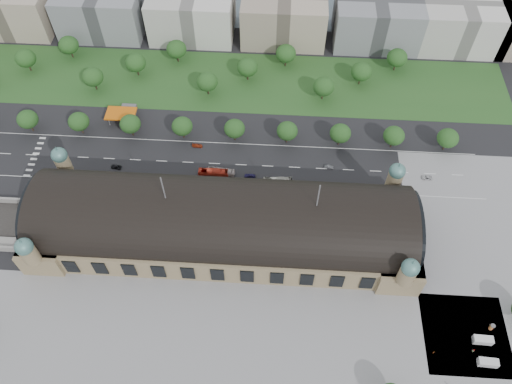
# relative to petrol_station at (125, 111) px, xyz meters

# --- Properties ---
(ground) EXTENTS (900.00, 900.00, 0.00)m
(ground) POSITION_rel_petrol_station_xyz_m (53.91, -65.28, -2.95)
(ground) COLOR black
(ground) RESTS_ON ground
(station) EXTENTS (150.00, 48.40, 44.30)m
(station) POSITION_rel_petrol_station_xyz_m (53.91, -65.28, 7.33)
(station) COLOR #877654
(station) RESTS_ON ground
(plaza_south) EXTENTS (190.00, 48.00, 0.12)m
(plaza_south) POSITION_rel_petrol_station_xyz_m (63.91, -109.28, -2.95)
(plaza_south) COLOR gray
(plaza_south) RESTS_ON ground
(plaza_east) EXTENTS (56.00, 100.00, 0.12)m
(plaza_east) POSITION_rel_petrol_station_xyz_m (156.91, -65.28, -2.95)
(plaza_east) COLOR gray
(plaza_east) RESTS_ON ground
(road_slab) EXTENTS (260.00, 26.00, 0.10)m
(road_slab) POSITION_rel_petrol_station_xyz_m (33.91, -27.28, -2.95)
(road_slab) COLOR black
(road_slab) RESTS_ON ground
(grass_belt) EXTENTS (300.00, 45.00, 0.10)m
(grass_belt) POSITION_rel_petrol_station_xyz_m (38.91, 27.72, -2.95)
(grass_belt) COLOR #275321
(grass_belt) RESTS_ON ground
(petrol_station) EXTENTS (14.00, 13.00, 5.05)m
(petrol_station) POSITION_rel_petrol_station_xyz_m (0.00, 0.00, 0.00)
(petrol_station) COLOR #CD5E0C
(petrol_station) RESTS_ON ground
(office_1) EXTENTS (45.00, 32.00, 24.00)m
(office_1) POSITION_rel_petrol_station_xyz_m (-76.09, 67.72, 9.05)
(office_1) COLOR tan
(office_1) RESTS_ON ground
(office_2) EXTENTS (45.00, 32.00, 24.00)m
(office_2) POSITION_rel_petrol_station_xyz_m (-26.09, 67.72, 9.05)
(office_2) COLOR gray
(office_2) RESTS_ON ground
(office_3) EXTENTS (45.00, 32.00, 24.00)m
(office_3) POSITION_rel_petrol_station_xyz_m (23.91, 67.72, 9.05)
(office_3) COLOR silver
(office_3) RESTS_ON ground
(office_4) EXTENTS (45.00, 32.00, 24.00)m
(office_4) POSITION_rel_petrol_station_xyz_m (73.91, 67.72, 9.05)
(office_4) COLOR tan
(office_4) RESTS_ON ground
(office_5) EXTENTS (45.00, 32.00, 24.00)m
(office_5) POSITION_rel_petrol_station_xyz_m (123.91, 67.72, 9.05)
(office_5) COLOR gray
(office_5) RESTS_ON ground
(office_6) EXTENTS (45.00, 32.00, 24.00)m
(office_6) POSITION_rel_petrol_station_xyz_m (168.91, 67.72, 9.05)
(office_6) COLOR silver
(office_6) RESTS_ON ground
(tree_row_1) EXTENTS (9.60, 9.60, 11.52)m
(tree_row_1) POSITION_rel_petrol_station_xyz_m (-42.09, -12.28, 4.48)
(tree_row_1) COLOR #2D2116
(tree_row_1) RESTS_ON ground
(tree_row_2) EXTENTS (9.60, 9.60, 11.52)m
(tree_row_2) POSITION_rel_petrol_station_xyz_m (-18.09, -12.28, 4.48)
(tree_row_2) COLOR #2D2116
(tree_row_2) RESTS_ON ground
(tree_row_3) EXTENTS (9.60, 9.60, 11.52)m
(tree_row_3) POSITION_rel_petrol_station_xyz_m (5.91, -12.28, 4.48)
(tree_row_3) COLOR #2D2116
(tree_row_3) RESTS_ON ground
(tree_row_4) EXTENTS (9.60, 9.60, 11.52)m
(tree_row_4) POSITION_rel_petrol_station_xyz_m (29.91, -12.28, 4.48)
(tree_row_4) COLOR #2D2116
(tree_row_4) RESTS_ON ground
(tree_row_5) EXTENTS (9.60, 9.60, 11.52)m
(tree_row_5) POSITION_rel_petrol_station_xyz_m (53.91, -12.28, 4.48)
(tree_row_5) COLOR #2D2116
(tree_row_5) RESTS_ON ground
(tree_row_6) EXTENTS (9.60, 9.60, 11.52)m
(tree_row_6) POSITION_rel_petrol_station_xyz_m (77.91, -12.28, 4.48)
(tree_row_6) COLOR #2D2116
(tree_row_6) RESTS_ON ground
(tree_row_7) EXTENTS (9.60, 9.60, 11.52)m
(tree_row_7) POSITION_rel_petrol_station_xyz_m (101.91, -12.28, 4.48)
(tree_row_7) COLOR #2D2116
(tree_row_7) RESTS_ON ground
(tree_row_8) EXTENTS (9.60, 9.60, 11.52)m
(tree_row_8) POSITION_rel_petrol_station_xyz_m (125.91, -12.28, 4.48)
(tree_row_8) COLOR #2D2116
(tree_row_8) RESTS_ON ground
(tree_row_9) EXTENTS (9.60, 9.60, 11.52)m
(tree_row_9) POSITION_rel_petrol_station_xyz_m (149.91, -12.28, 4.48)
(tree_row_9) COLOR #2D2116
(tree_row_9) RESTS_ON ground
(tree_belt_1) EXTENTS (10.40, 10.40, 12.48)m
(tree_belt_1) POSITION_rel_petrol_station_xyz_m (-57.09, 29.72, 5.10)
(tree_belt_1) COLOR #2D2116
(tree_belt_1) RESTS_ON ground
(tree_belt_2) EXTENTS (10.40, 10.40, 12.48)m
(tree_belt_2) POSITION_rel_petrol_station_xyz_m (-38.09, 41.72, 5.10)
(tree_belt_2) COLOR #2D2116
(tree_belt_2) RESTS_ON ground
(tree_belt_3) EXTENTS (10.40, 10.40, 12.48)m
(tree_belt_3) POSITION_rel_petrol_station_xyz_m (-19.09, 17.72, 5.10)
(tree_belt_3) COLOR #2D2116
(tree_belt_3) RESTS_ON ground
(tree_belt_4) EXTENTS (10.40, 10.40, 12.48)m
(tree_belt_4) POSITION_rel_petrol_station_xyz_m (-0.09, 29.72, 5.10)
(tree_belt_4) COLOR #2D2116
(tree_belt_4) RESTS_ON ground
(tree_belt_5) EXTENTS (10.40, 10.40, 12.48)m
(tree_belt_5) POSITION_rel_petrol_station_xyz_m (18.91, 41.72, 5.10)
(tree_belt_5) COLOR #2D2116
(tree_belt_5) RESTS_ON ground
(tree_belt_6) EXTENTS (10.40, 10.40, 12.48)m
(tree_belt_6) POSITION_rel_petrol_station_xyz_m (37.91, 17.72, 5.10)
(tree_belt_6) COLOR #2D2116
(tree_belt_6) RESTS_ON ground
(tree_belt_7) EXTENTS (10.40, 10.40, 12.48)m
(tree_belt_7) POSITION_rel_petrol_station_xyz_m (56.91, 29.72, 5.10)
(tree_belt_7) COLOR #2D2116
(tree_belt_7) RESTS_ON ground
(tree_belt_8) EXTENTS (10.40, 10.40, 12.48)m
(tree_belt_8) POSITION_rel_petrol_station_xyz_m (75.91, 41.72, 5.10)
(tree_belt_8) COLOR #2D2116
(tree_belt_8) RESTS_ON ground
(tree_belt_9) EXTENTS (10.40, 10.40, 12.48)m
(tree_belt_9) POSITION_rel_petrol_station_xyz_m (94.91, 17.72, 5.10)
(tree_belt_9) COLOR #2D2116
(tree_belt_9) RESTS_ON ground
(tree_belt_10) EXTENTS (10.40, 10.40, 12.48)m
(tree_belt_10) POSITION_rel_petrol_station_xyz_m (113.91, 29.72, 5.10)
(tree_belt_10) COLOR #2D2116
(tree_belt_10) RESTS_ON ground
(tree_belt_11) EXTENTS (10.40, 10.40, 12.48)m
(tree_belt_11) POSITION_rel_petrol_station_xyz_m (132.91, 41.72, 5.10)
(tree_belt_11) COLOR #2D2116
(tree_belt_11) RESTS_ON ground
(traffic_car_2) EXTENTS (4.90, 2.70, 1.30)m
(traffic_car_2) POSITION_rel_petrol_station_xyz_m (2.36, -32.34, -2.30)
(traffic_car_2) COLOR black
(traffic_car_2) RESTS_ON ground
(traffic_car_3) EXTENTS (4.83, 2.13, 1.38)m
(traffic_car_3) POSITION_rel_petrol_station_xyz_m (36.93, -17.65, -2.26)
(traffic_car_3) COLOR maroon
(traffic_car_3) RESTS_ON ground
(traffic_car_4) EXTENTS (4.95, 2.19, 1.66)m
(traffic_car_4) POSITION_rel_petrol_station_xyz_m (62.32, -33.83, -2.12)
(traffic_car_4) COLOR #1E1947
(traffic_car_4) RESTS_ON ground
(traffic_car_5) EXTENTS (4.15, 1.84, 1.32)m
(traffic_car_5) POSITION_rel_petrol_station_xyz_m (97.15, -26.65, -2.29)
(traffic_car_5) COLOR #515258
(traffic_car_5) RESTS_ON ground
(traffic_car_6) EXTENTS (4.58, 2.13, 1.27)m
(traffic_car_6) POSITION_rel_petrol_station_xyz_m (139.85, -30.03, -2.31)
(traffic_car_6) COLOR silver
(traffic_car_6) RESTS_ON ground
(parked_car_0) EXTENTS (4.13, 2.93, 1.29)m
(parked_car_0) POSITION_rel_petrol_station_xyz_m (-8.55, -41.83, -2.30)
(parked_car_0) COLOR black
(parked_car_0) RESTS_ON ground
(parked_car_1) EXTENTS (5.37, 4.35, 1.36)m
(parked_car_1) POSITION_rel_petrol_station_xyz_m (-3.02, -40.28, -2.27)
(parked_car_1) COLOR maroon
(parked_car_1) RESTS_ON ground
(parked_car_2) EXTENTS (5.81, 3.90, 1.56)m
(parked_car_2) POSITION_rel_petrol_station_xyz_m (10.85, -44.28, -2.17)
(parked_car_2) COLOR #171C41
(parked_car_2) RESTS_ON ground
(parked_car_3) EXTENTS (4.05, 3.23, 1.29)m
(parked_car_3) POSITION_rel_petrol_station_xyz_m (-6.74, -44.28, -2.30)
(parked_car_3) COLOR #5B5C63
(parked_car_3) RESTS_ON ground
(parked_car_4) EXTENTS (4.43, 3.77, 1.44)m
(parked_car_4) POSITION_rel_petrol_station_xyz_m (13.32, -44.28, -2.23)
(parked_car_4) COLOR white
(parked_car_4) RESTS_ON ground
(parked_car_5) EXTENTS (5.84, 4.52, 1.47)m
(parked_car_5) POSITION_rel_petrol_station_xyz_m (11.91, -40.28, -2.21)
(parked_car_5) COLOR gray
(parked_car_5) RESTS_ON ground
(parked_car_6) EXTENTS (5.24, 4.33, 1.43)m
(parked_car_6) POSITION_rel_petrol_station_xyz_m (35.91, -44.28, -2.23)
(parked_car_6) COLOR black
(parked_car_6) RESTS_ON ground
(bus_west) EXTENTS (13.35, 3.21, 3.71)m
(bus_west) POSITION_rel_petrol_station_xyz_m (46.29, -34.10, -1.09)
(bus_west) COLOR red
(bus_west) RESTS_ON ground
(bus_mid) EXTENTS (12.35, 3.82, 3.39)m
(bus_mid) POSITION_rel_petrol_station_xyz_m (49.56, -33.28, -1.26)
(bus_mid) COLOR beige
(bus_mid) RESTS_ON ground
(bus_east) EXTENTS (13.02, 3.96, 3.57)m
(bus_east) POSITION_rel_petrol_station_xyz_m (74.68, -37.11, -1.16)
(bus_east) COLOR beige
(bus_east) RESTS_ON ground
(van_east) EXTENTS (6.80, 2.90, 2.91)m
(van_east) POSITION_rel_petrol_station_xyz_m (148.67, -102.53, -1.56)
(van_east) COLOR silver
(van_east) RESTS_ON ground
(van_south) EXTENTS (6.77, 2.97, 2.88)m
(van_south) POSITION_rel_petrol_station_xyz_m (148.80, -110.35, -1.57)
(van_south) COLOR silver
(van_south) RESTS_ON ground
(advertising_column) EXTENTS (1.64, 1.64, 3.11)m
(advertising_column) POSITION_rel_petrol_station_xyz_m (153.10, -97.66, -1.34)
(advertising_column) COLOR #D3344B
(advertising_column) RESTS_ON ground
(pedestrian_1) EXTENTS (0.81, 0.82, 1.91)m
(pedestrian_1) POSITION_rel_petrol_station_xyz_m (131.32, -107.77, -1.99)
(pedestrian_1) COLOR gray
(pedestrian_1) RESTS_ON ground
(pedestrian_2) EXTENTS (0.60, 0.88, 1.66)m
(pedestrian_2) POSITION_rel_petrol_station_xyz_m (153.19, -96.41, -2.12)
(pedestrian_2) COLOR gray
(pedestrian_2) RESTS_ON ground
(pedestrian_5) EXTENTS (0.57, 0.89, 1.73)m
(pedestrian_5) POSITION_rel_petrol_station_xyz_m (145.28, -106.26, -2.08)
(pedestrian_5) COLOR gray
(pedestrian_5) RESTS_ON ground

